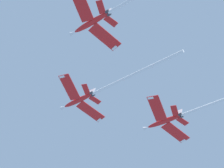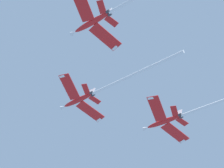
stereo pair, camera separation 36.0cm
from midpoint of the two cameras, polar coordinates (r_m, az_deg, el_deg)
name	(u,v)px [view 1 (the left image)]	position (r m, az deg, el deg)	size (l,w,h in m)	color
jet_lead	(95,92)	(110.26, -2.50, -1.30)	(28.37, 36.49, 14.29)	red
jet_left_wing	(114,9)	(95.88, 0.45, 11.53)	(29.65, 37.13, 14.83)	red
jet_right_wing	(183,114)	(110.71, 11.08, -4.66)	(28.50, 36.51, 14.12)	red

